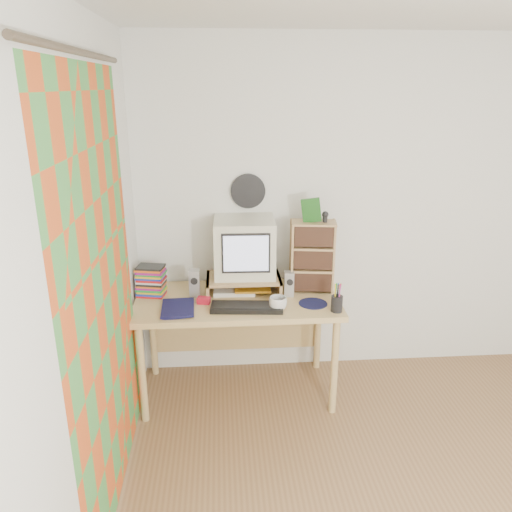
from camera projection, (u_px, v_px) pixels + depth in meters
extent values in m
plane|color=white|center=(372.00, 213.00, 3.72)|extent=(3.50, 0.00, 3.50)
plane|color=white|center=(64.00, 329.00, 1.94)|extent=(0.00, 3.50, 3.50)
plane|color=#CF501D|center=(104.00, 301.00, 2.43)|extent=(0.00, 2.20, 2.20)
cylinder|color=black|center=(248.00, 191.00, 3.57)|extent=(0.25, 0.02, 0.25)
cube|color=tan|center=(237.00, 301.00, 3.46)|extent=(1.40, 0.70, 0.04)
cube|color=tan|center=(236.00, 325.00, 3.89)|extent=(1.33, 0.02, 0.41)
cylinder|color=tan|center=(142.00, 374.00, 3.27)|extent=(0.05, 0.05, 0.71)
cylinder|color=tan|center=(334.00, 367.00, 3.36)|extent=(0.05, 0.05, 0.71)
cylinder|color=tan|center=(153.00, 333.00, 3.81)|extent=(0.05, 0.05, 0.71)
cylinder|color=tan|center=(318.00, 327.00, 3.90)|extent=(0.05, 0.05, 0.71)
cube|color=tan|center=(208.00, 286.00, 3.52)|extent=(0.02, 0.30, 0.12)
cube|color=tan|center=(278.00, 284.00, 3.55)|extent=(0.02, 0.30, 0.12)
cube|color=tan|center=(243.00, 278.00, 3.52)|extent=(0.52, 0.30, 0.02)
cube|color=beige|center=(245.00, 248.00, 3.50)|extent=(0.43, 0.43, 0.40)
cube|color=#A2A2A6|center=(195.00, 283.00, 3.47)|extent=(0.07, 0.07, 0.19)
cube|color=#A2A2A6|center=(289.00, 284.00, 3.47)|extent=(0.07, 0.07, 0.18)
cube|color=black|center=(247.00, 307.00, 3.28)|extent=(0.49, 0.20, 0.03)
cube|color=tan|center=(313.00, 257.00, 3.51)|extent=(0.33, 0.20, 0.51)
imported|color=silver|center=(278.00, 304.00, 3.26)|extent=(0.14, 0.14, 0.09)
imported|color=#11113E|center=(161.00, 307.00, 3.26)|extent=(0.27, 0.21, 0.05)
cylinder|color=black|center=(313.00, 303.00, 3.37)|extent=(0.24, 0.24, 0.00)
cube|color=red|center=(204.00, 300.00, 3.37)|extent=(0.10, 0.07, 0.04)
cube|color=#1A5518|center=(311.00, 210.00, 3.40)|extent=(0.13, 0.05, 0.16)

